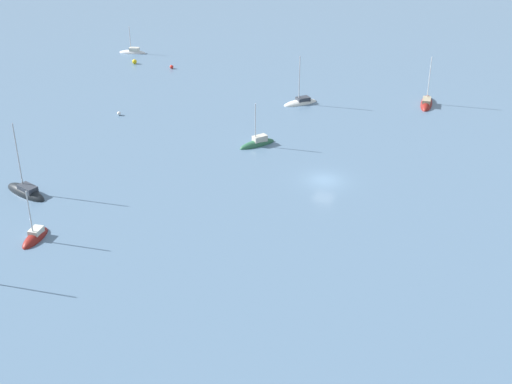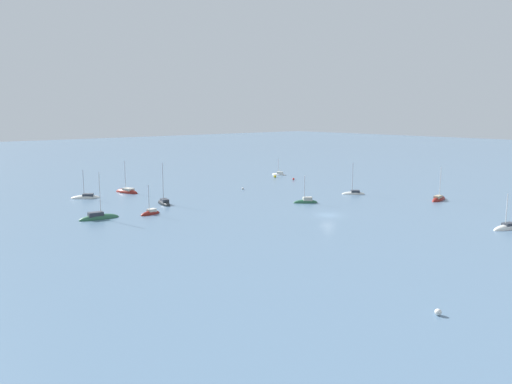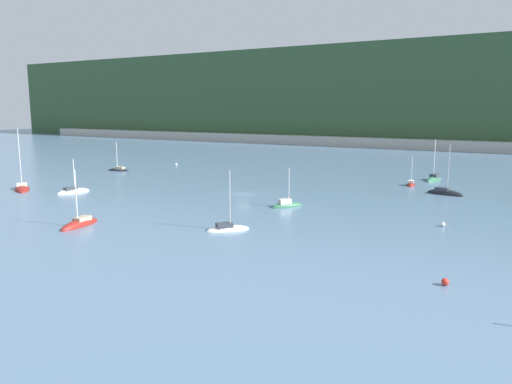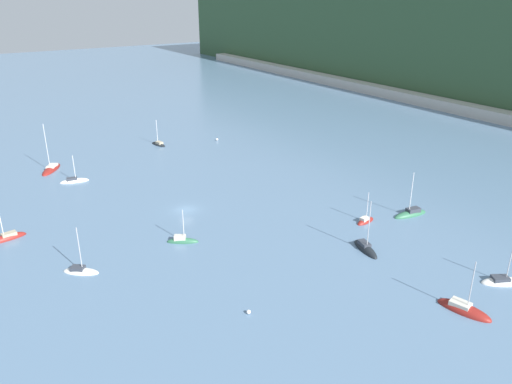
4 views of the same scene
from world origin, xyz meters
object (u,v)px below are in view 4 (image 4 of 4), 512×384
object	(u,v)px
sailboat_0	(464,310)
mooring_buoy_1	(217,139)
sailboat_3	(503,282)
sailboat_5	(182,241)
sailboat_10	(51,170)
sailboat_1	(410,215)
mooring_buoy_2	(249,312)
sailboat_6	(159,145)
sailboat_4	(74,181)
sailboat_11	(7,239)
sailboat_9	(81,272)
sailboat_2	(365,221)
sailboat_7	(365,249)

from	to	relation	value
sailboat_0	mooring_buoy_1	bearing A→B (deg)	158.29
sailboat_3	sailboat_5	distance (m)	51.01
sailboat_10	sailboat_1	bearing A→B (deg)	72.98
sailboat_5	mooring_buoy_2	bearing A→B (deg)	-60.36
sailboat_3	sailboat_6	world-z (taller)	sailboat_6
mooring_buoy_1	sailboat_6	bearing A→B (deg)	-108.03
sailboat_4	sailboat_11	distance (m)	28.08
sailboat_9	sailboat_5	bearing A→B (deg)	41.69
sailboat_2	sailboat_7	xyz separation A→B (m)	(7.84, -7.71, 0.00)
sailboat_1	sailboat_2	xyz separation A→B (m)	(-2.56, -9.47, -0.02)
sailboat_0	sailboat_9	distance (m)	56.06
sailboat_5	mooring_buoy_2	xyz separation A→B (m)	(23.55, -1.38, 0.16)
sailboat_0	mooring_buoy_2	size ratio (longest dim) A/B	14.89
sailboat_3	sailboat_11	distance (m)	81.30
sailboat_0	sailboat_9	xyz separation A→B (m)	(-38.46, -40.78, 0.03)
sailboat_0	sailboat_7	xyz separation A→B (m)	(-19.68, 1.07, 0.02)
sailboat_7	sailboat_10	distance (m)	78.46
sailboat_5	sailboat_10	bearing A→B (deg)	134.70
sailboat_2	sailboat_4	world-z (taller)	sailboat_4
sailboat_0	sailboat_9	world-z (taller)	sailboat_0
sailboat_1	sailboat_9	distance (m)	60.55
sailboat_0	mooring_buoy_1	size ratio (longest dim) A/B	12.92
sailboat_0	sailboat_4	xyz separation A→B (m)	(-78.69, -31.39, 0.01)
sailboat_1	sailboat_4	size ratio (longest dim) A/B	1.40
sailboat_0	sailboat_10	world-z (taller)	sailboat_10
sailboat_3	sailboat_10	bearing A→B (deg)	147.35
sailboat_0	sailboat_1	size ratio (longest dim) A/B	0.91
sailboat_5	mooring_buoy_1	size ratio (longest dim) A/B	10.04
sailboat_2	sailboat_5	xyz separation A→B (m)	(-11.40, -32.17, 0.03)
sailboat_2	sailboat_10	xyz separation A→B (m)	(-62.37, -42.74, -0.02)
sailboat_5	sailboat_10	size ratio (longest dim) A/B	0.55
sailboat_1	sailboat_5	distance (m)	43.91
sailboat_6	sailboat_10	xyz separation A→B (m)	(5.30, -29.86, -0.03)
sailboat_4	sailboat_10	distance (m)	11.49
sailboat_2	sailboat_6	distance (m)	68.88
sailboat_5	mooring_buoy_1	bearing A→B (deg)	88.54
sailboat_1	sailboat_3	xyz separation A→B (m)	(23.77, -7.30, -0.04)
sailboat_6	sailboat_9	size ratio (longest dim) A/B	0.94
sailboat_7	sailboat_9	bearing A→B (deg)	-100.04
sailboat_6	sailboat_3	bearing A→B (deg)	177.61
sailboat_10	mooring_buoy_1	world-z (taller)	sailboat_10
sailboat_3	sailboat_10	distance (m)	99.42
sailboat_6	sailboat_7	xyz separation A→B (m)	(75.51, 5.17, -0.01)
sailboat_9	mooring_buoy_1	world-z (taller)	sailboat_9
sailboat_3	sailboat_2	bearing A→B (deg)	125.21
sailboat_3	sailboat_11	size ratio (longest dim) A/B	0.87
sailboat_0	mooring_buoy_1	world-z (taller)	sailboat_0
sailboat_6	sailboat_5	bearing A→B (deg)	149.60
sailboat_3	sailboat_4	world-z (taller)	sailboat_3
sailboat_5	sailboat_7	size ratio (longest dim) A/B	0.69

